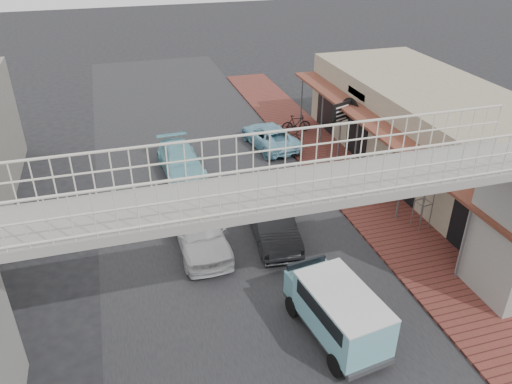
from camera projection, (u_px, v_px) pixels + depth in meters
ground at (242, 263)px, 18.19m from camera, size 120.00×120.00×0.00m
road_strip at (242, 263)px, 18.19m from camera, size 10.00×60.00×0.01m
sidewalk at (364, 197)px, 22.30m from camera, size 3.00×40.00×0.10m
shophouse_row at (445, 137)px, 23.29m from camera, size 7.20×18.00×4.00m
footbridge at (279, 255)px, 13.30m from camera, size 16.40×2.40×6.34m
white_hatchback at (200, 230)px, 18.71m from camera, size 1.87×4.46×1.51m
dark_sedan at (272, 222)px, 19.30m from camera, size 1.86×4.36×1.40m
angkot_curb at (270, 136)px, 27.02m from camera, size 2.55×4.53×1.19m
angkot_far at (181, 161)px, 24.16m from camera, size 2.06×4.58×1.30m
angkot_van at (338, 307)px, 14.49m from camera, size 2.11×3.85×1.80m
motorcycle_near at (290, 137)px, 27.20m from camera, size 1.58×0.73×0.80m
motorcycle_far at (296, 124)px, 28.61m from camera, size 1.73×0.67×1.01m
street_clock at (429, 177)px, 19.03m from camera, size 0.70×0.61×2.73m
arrow_sign at (353, 109)px, 24.70m from camera, size 1.93×1.30×3.20m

